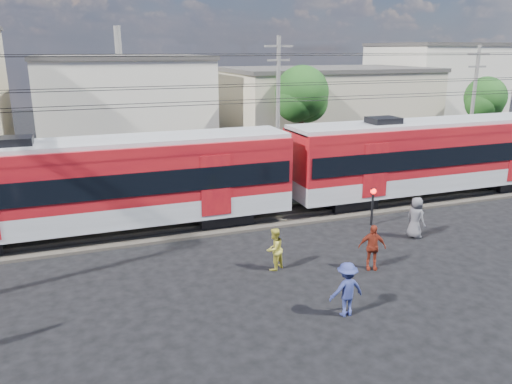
# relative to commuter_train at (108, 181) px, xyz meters

# --- Properties ---
(ground) EXTENTS (120.00, 120.00, 0.00)m
(ground) POSITION_rel_commuter_train_xyz_m (4.63, -8.00, -2.40)
(ground) COLOR black
(ground) RESTS_ON ground
(track_bed) EXTENTS (70.00, 3.40, 0.12)m
(track_bed) POSITION_rel_commuter_train_xyz_m (4.63, 0.00, -2.34)
(track_bed) COLOR #2D2823
(track_bed) RESTS_ON ground
(rail_near) EXTENTS (70.00, 0.12, 0.12)m
(rail_near) POSITION_rel_commuter_train_xyz_m (4.63, -0.75, -2.22)
(rail_near) COLOR #59544C
(rail_near) RESTS_ON track_bed
(rail_far) EXTENTS (70.00, 0.12, 0.12)m
(rail_far) POSITION_rel_commuter_train_xyz_m (4.63, 0.75, -2.22)
(rail_far) COLOR #59544C
(rail_far) RESTS_ON track_bed
(commuter_train) EXTENTS (50.30, 3.08, 4.17)m
(commuter_train) POSITION_rel_commuter_train_xyz_m (0.00, 0.00, 0.00)
(commuter_train) COLOR black
(commuter_train) RESTS_ON ground
(building_midwest) EXTENTS (12.24, 12.24, 7.30)m
(building_midwest) POSITION_rel_commuter_train_xyz_m (2.63, 19.00, 1.25)
(building_midwest) COLOR beige
(building_midwest) RESTS_ON ground
(building_mideast) EXTENTS (16.32, 10.20, 6.30)m
(building_mideast) POSITION_rel_commuter_train_xyz_m (18.63, 16.00, 0.75)
(building_mideast) COLOR #B9AE8D
(building_mideast) RESTS_ON ground
(building_east) EXTENTS (10.20, 10.20, 8.30)m
(building_east) POSITION_rel_commuter_train_xyz_m (32.63, 20.00, 1.75)
(building_east) COLOR beige
(building_east) RESTS_ON ground
(utility_pole_mid) EXTENTS (1.80, 0.24, 8.50)m
(utility_pole_mid) POSITION_rel_commuter_train_xyz_m (10.63, 7.00, 2.13)
(utility_pole_mid) COLOR slate
(utility_pole_mid) RESTS_ON ground
(utility_pole_east) EXTENTS (1.80, 0.24, 8.00)m
(utility_pole_east) POSITION_rel_commuter_train_xyz_m (24.63, 6.00, 1.88)
(utility_pole_east) COLOR slate
(utility_pole_east) RESTS_ON ground
(tree_near) EXTENTS (3.82, 3.64, 6.72)m
(tree_near) POSITION_rel_commuter_train_xyz_m (13.82, 10.09, 2.26)
(tree_near) COLOR #382619
(tree_near) RESTS_ON ground
(tree_far) EXTENTS (3.36, 3.12, 5.76)m
(tree_far) POSITION_rel_commuter_train_xyz_m (28.82, 9.09, 1.59)
(tree_far) COLOR #382619
(tree_far) RESTS_ON ground
(pedestrian_b) EXTENTS (0.96, 0.90, 1.57)m
(pedestrian_b) POSITION_rel_commuter_train_xyz_m (5.24, -5.62, -1.61)
(pedestrian_b) COLOR gold
(pedestrian_b) RESTS_ON ground
(pedestrian_c) EXTENTS (1.11, 0.65, 1.69)m
(pedestrian_c) POSITION_rel_commuter_train_xyz_m (6.03, -9.37, -1.56)
(pedestrian_c) COLOR navy
(pedestrian_c) RESTS_ON ground
(pedestrian_d) EXTENTS (1.08, 0.73, 1.70)m
(pedestrian_d) POSITION_rel_commuter_train_xyz_m (8.57, -6.81, -1.55)
(pedestrian_d) COLOR maroon
(pedestrian_d) RESTS_ON ground
(pedestrian_e) EXTENTS (0.74, 0.97, 1.78)m
(pedestrian_e) POSITION_rel_commuter_train_xyz_m (12.07, -4.73, -1.51)
(pedestrian_e) COLOR #545358
(pedestrian_e) RESTS_ON ground
(car_silver) EXTENTS (4.49, 2.61, 1.44)m
(car_silver) POSITION_rel_commuter_train_xyz_m (27.40, 5.28, -1.68)
(car_silver) COLOR silver
(car_silver) RESTS_ON ground
(crossing_signal) EXTENTS (0.26, 0.26, 1.77)m
(crossing_signal) POSITION_rel_commuter_train_xyz_m (11.20, -2.77, -1.18)
(crossing_signal) COLOR black
(crossing_signal) RESTS_ON ground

